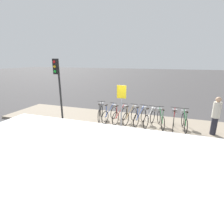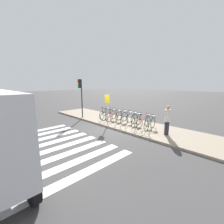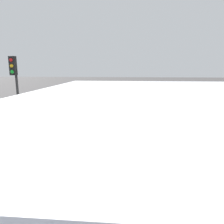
{
  "view_description": "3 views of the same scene",
  "coord_description": "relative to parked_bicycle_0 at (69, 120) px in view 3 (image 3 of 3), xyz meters",
  "views": [
    {
      "loc": [
        1.52,
        -7.38,
        3.5
      ],
      "look_at": [
        -1.38,
        0.93,
        0.82
      ],
      "focal_mm": 28.0,
      "sensor_mm": 36.0,
      "label": 1
    },
    {
      "loc": [
        7.31,
        -7.1,
        3.17
      ],
      "look_at": [
        -0.95,
        1.05,
        0.94
      ],
      "focal_mm": 24.0,
      "sensor_mm": 36.0,
      "label": 2
    },
    {
      "loc": [
        0.67,
        -8.36,
        3.09
      ],
      "look_at": [
        -0.21,
        1.48,
        1.05
      ],
      "focal_mm": 35.0,
      "sensor_mm": 36.0,
      "label": 3
    }
  ],
  "objects": [
    {
      "name": "parked_bicycle_1",
      "position": [
        0.64,
        -0.1,
        0.0
      ],
      "size": [
        0.46,
        1.67,
        1.04
      ],
      "color": "black",
      "rests_on": "sidewalk"
    },
    {
      "name": "parked_bicycle_5",
      "position": [
        2.86,
        -0.06,
        0.0
      ],
      "size": [
        0.53,
        1.66,
        1.04
      ],
      "color": "black",
      "rests_on": "sidewalk"
    },
    {
      "name": "sidewalk",
      "position": [
        2.31,
        0.07,
        -0.51
      ],
      "size": [
        16.52,
        3.3,
        0.12
      ],
      "color": "gray",
      "rests_on": "ground_plane"
    },
    {
      "name": "pedestrian",
      "position": [
        5.8,
        -0.31,
        0.49
      ],
      "size": [
        0.34,
        0.34,
        1.78
      ],
      "color": "#23232D",
      "rests_on": "sidewalk"
    },
    {
      "name": "parked_bicycle_0",
      "position": [
        0.0,
        0.0,
        0.0
      ],
      "size": [
        0.57,
        1.65,
        1.04
      ],
      "color": "black",
      "rests_on": "sidewalk"
    },
    {
      "name": "ground_plane",
      "position": [
        2.31,
        -1.58,
        -0.57
      ],
      "size": [
        120.0,
        120.0,
        0.0
      ],
      "primitive_type": "plane",
      "color": "#423F3F"
    },
    {
      "name": "parked_bicycle_2",
      "position": [
        1.25,
        -0.09,
        0.0
      ],
      "size": [
        0.52,
        1.66,
        1.04
      ],
      "color": "black",
      "rests_on": "sidewalk"
    },
    {
      "name": "parked_bicycle_3",
      "position": [
        1.8,
        -0.0,
        0.0
      ],
      "size": [
        0.54,
        1.66,
        1.04
      ],
      "color": "black",
      "rests_on": "sidewalk"
    },
    {
      "name": "parked_bicycle_4",
      "position": [
        2.35,
        -0.01,
        0.0
      ],
      "size": [
        0.53,
        1.66,
        1.04
      ],
      "color": "black",
      "rests_on": "sidewalk"
    },
    {
      "name": "sign_post",
      "position": [
        1.62,
        -1.29,
        1.06
      ],
      "size": [
        0.44,
        0.07,
        2.22
      ],
      "color": "#99999E",
      "rests_on": "sidewalk"
    },
    {
      "name": "parked_bicycle_8",
      "position": [
        4.53,
        -0.04,
        0.0
      ],
      "size": [
        0.46,
        1.69,
        1.04
      ],
      "color": "black",
      "rests_on": "sidewalk"
    },
    {
      "name": "parked_bicycle_7",
      "position": [
        4.04,
        -0.01,
        0.0
      ],
      "size": [
        0.46,
        1.69,
        1.04
      ],
      "color": "black",
      "rests_on": "sidewalk"
    },
    {
      "name": "traffic_light",
      "position": [
        -1.77,
        -1.34,
        1.99
      ],
      "size": [
        0.24,
        0.4,
        3.39
      ],
      "color": "#2D2D2D",
      "rests_on": "sidewalk"
    },
    {
      "name": "parked_bicycle_6",
      "position": [
        3.39,
        -0.04,
        0.0
      ],
      "size": [
        0.61,
        1.64,
        1.04
      ],
      "color": "black",
      "rests_on": "sidewalk"
    }
  ]
}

